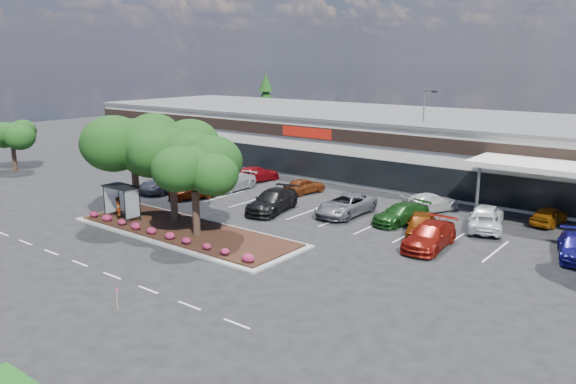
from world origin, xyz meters
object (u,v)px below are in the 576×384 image
Objects in this scene: light_pole at (423,144)px; car_1 at (192,191)px; car_0 at (167,183)px; survey_stake at (117,296)px.

light_pole is 2.20× the size of car_1.
car_0 is 1.36× the size of car_1.
car_0 reaches higher than car_1.
car_0 reaches higher than survey_stake.
car_1 is (-13.69, -16.86, -3.37)m from light_pole.
survey_stake is at bearing -44.56° from car_0.
car_0 is at bearing 134.51° from survey_stake.
car_0 is 4.06m from car_1.
car_1 is (4.01, -0.60, -0.08)m from car_0.
car_0 is (-17.70, -16.26, -3.29)m from light_pole.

